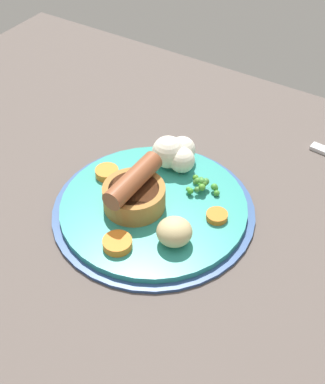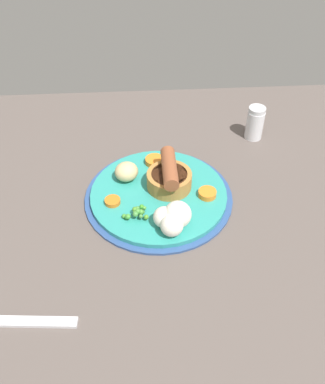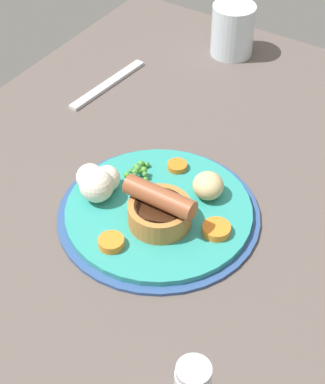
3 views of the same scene
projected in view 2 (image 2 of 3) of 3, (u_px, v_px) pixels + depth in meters
The scene contains 11 objects.
dining_table at pixel (164, 203), 81.65cm from camera, with size 110.00×80.00×3.00cm, color #564C47.
dinner_plate at pixel (159, 197), 79.90cm from camera, with size 27.71×27.71×1.40cm.
sausage_pudding at pixel (169, 177), 79.22cm from camera, with size 8.40×9.83×5.93cm.
pea_pile at pixel (137, 212), 74.31cm from camera, with size 4.70×3.57×1.96cm.
cauliflower_floret at pixel (173, 218), 71.85cm from camera, with size 6.56×6.35×4.76cm.
potato_chunk_0 at pixel (126, 172), 81.24cm from camera, with size 4.32×4.52×3.59cm, color #CCB77F.
carrot_slice_0 at pixel (113, 201), 77.30cm from camera, with size 2.85×2.85×0.85cm, color orange.
carrot_slice_1 at pixel (155, 161), 85.61cm from camera, with size 3.72×3.72×1.11cm, color orange.
carrot_slice_3 at pixel (207, 193), 78.60cm from camera, with size 3.34×3.34×1.13cm, color orange.
fork at pixel (15, 322), 61.33cm from camera, with size 18.00×1.60×0.60cm, color silver.
salt_shaker at pixel (255, 123), 92.40cm from camera, with size 3.78×3.78×7.48cm.
Camera 2 is at (4.07, 58.13, 58.74)cm, focal length 40.00 mm.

